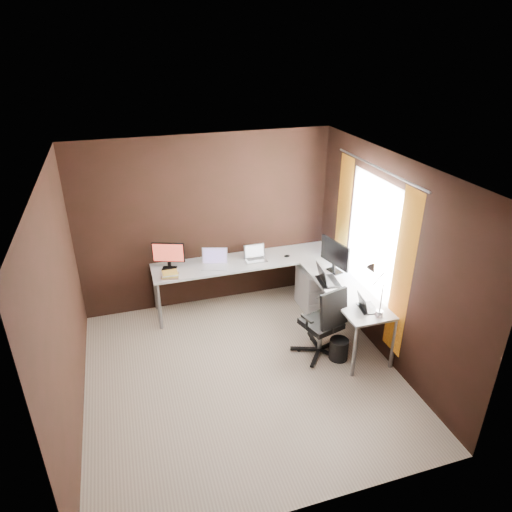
# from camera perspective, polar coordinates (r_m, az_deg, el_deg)

# --- Properties ---
(room) EXTENTS (3.60, 3.60, 2.50)m
(room) POSITION_cam_1_polar(r_m,az_deg,el_deg) (5.05, 1.64, -2.19)
(room) COLOR tan
(room) RESTS_ON ground
(desk) EXTENTS (2.65, 2.25, 0.73)m
(desk) POSITION_cam_1_polar(r_m,az_deg,el_deg) (6.28, 3.05, -2.33)
(desk) COLOR silver
(desk) RESTS_ON ground
(drawer_pedestal) EXTENTS (0.42, 0.50, 0.60)m
(drawer_pedestal) POSITION_cam_1_polar(r_m,az_deg,el_deg) (6.76, 7.33, -4.00)
(drawer_pedestal) COLOR silver
(drawer_pedestal) RESTS_ON ground
(monitor_left) EXTENTS (0.43, 0.20, 0.39)m
(monitor_left) POSITION_cam_1_polar(r_m,az_deg,el_deg) (6.34, -10.89, 0.22)
(monitor_left) COLOR black
(monitor_left) RESTS_ON desk
(monitor_right) EXTENTS (0.18, 0.55, 0.46)m
(monitor_right) POSITION_cam_1_polar(r_m,az_deg,el_deg) (6.21, 9.84, 0.17)
(monitor_right) COLOR black
(monitor_right) RESTS_ON desk
(laptop_white) EXTENTS (0.41, 0.35, 0.24)m
(laptop_white) POSITION_cam_1_polar(r_m,az_deg,el_deg) (6.40, -5.19, -0.79)
(laptop_white) COLOR silver
(laptop_white) RESTS_ON desk
(laptop_silver) EXTENTS (0.31, 0.22, 0.21)m
(laptop_silver) POSITION_cam_1_polar(r_m,az_deg,el_deg) (6.56, -0.09, -0.05)
(laptop_silver) COLOR silver
(laptop_silver) RESTS_ON desk
(laptop_black_big) EXTENTS (0.29, 0.38, 0.24)m
(laptop_black_big) POSITION_cam_1_polar(r_m,az_deg,el_deg) (6.03, 8.74, -2.83)
(laptop_black_big) COLOR black
(laptop_black_big) RESTS_ON desk
(laptop_black_small) EXTENTS (0.22, 0.29, 0.18)m
(laptop_black_small) POSITION_cam_1_polar(r_m,az_deg,el_deg) (5.57, 13.54, -6.07)
(laptop_black_small) COLOR black
(laptop_black_small) RESTS_ON desk
(book_stack) EXTENTS (0.26, 0.22, 0.07)m
(book_stack) POSITION_cam_1_polar(r_m,az_deg,el_deg) (6.20, -10.69, -2.29)
(book_stack) COLOR #A07656
(book_stack) RESTS_ON desk
(mouse_left) EXTENTS (0.10, 0.07, 0.04)m
(mouse_left) POSITION_cam_1_polar(r_m,az_deg,el_deg) (6.19, -10.34, -2.51)
(mouse_left) COLOR black
(mouse_left) RESTS_ON desk
(mouse_corner) EXTENTS (0.10, 0.08, 0.03)m
(mouse_corner) POSITION_cam_1_polar(r_m,az_deg,el_deg) (6.65, 3.89, -0.00)
(mouse_corner) COLOR black
(mouse_corner) RESTS_ON desk
(desk_lamp) EXTENTS (0.20, 0.23, 0.64)m
(desk_lamp) POSITION_cam_1_polar(r_m,az_deg,el_deg) (5.31, 14.66, -3.34)
(desk_lamp) COLOR slate
(desk_lamp) RESTS_ON desk
(office_chair) EXTENTS (0.55, 0.57, 0.98)m
(office_chair) POSITION_cam_1_polar(r_m,az_deg,el_deg) (5.82, 8.28, -9.67)
(office_chair) COLOR black
(office_chair) RESTS_ON ground
(wastebasket) EXTENTS (0.29, 0.29, 0.27)m
(wastebasket) POSITION_cam_1_polar(r_m,az_deg,el_deg) (5.87, 10.29, -11.38)
(wastebasket) COLOR black
(wastebasket) RESTS_ON ground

